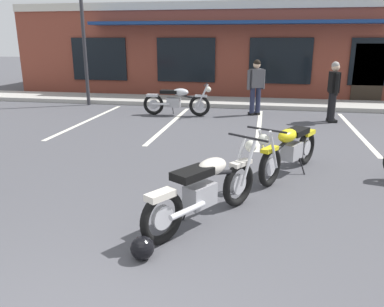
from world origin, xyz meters
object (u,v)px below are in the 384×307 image
Objects in this scene: motorcycle_green_cafe_racer at (289,149)px; motorcycle_foreground_classic at (206,188)px; helmet_on_pavement at (142,248)px; motorcycle_silver_naked at (177,100)px; parking_lot_lamp_post at (81,16)px; person_by_back_row at (333,88)px; person_in_shorts_foreground at (256,84)px.

motorcycle_foreground_classic is at bearing -118.89° from motorcycle_green_cafe_racer.
helmet_on_pavement is at bearing -118.59° from motorcycle_green_cafe_racer.
helmet_on_pavement is at bearing -79.77° from motorcycle_silver_naked.
parking_lot_lamp_post is at bearing 124.03° from motorcycle_foreground_classic.
motorcycle_foreground_classic reaches higher than helmet_on_pavement.
helmet_on_pavement is 0.06× the size of parking_lot_lamp_post.
motorcycle_silver_naked is at bearing 178.33° from person_by_back_row.
motorcycle_green_cafe_racer is at bearing -106.41° from person_by_back_row.
person_in_shorts_foreground reaches higher than motorcycle_green_cafe_racer.
person_in_shorts_foreground is (0.38, 7.43, 0.49)m from motorcycle_foreground_classic.
person_by_back_row is (2.52, 6.78, 0.49)m from motorcycle_foreground_classic.
person_by_back_row is at bearing -16.99° from person_in_shorts_foreground.
motorcycle_green_cafe_racer is 0.42× the size of parking_lot_lamp_post.
motorcycle_silver_naked is at bearing 122.44° from motorcycle_green_cafe_racer.
motorcycle_green_cafe_racer is 5.45m from person_in_shorts_foreground.
person_by_back_row is 8.36m from parking_lot_lamp_post.
person_in_shorts_foreground is 1.00× the size of person_by_back_row.
helmet_on_pavement is at bearing -117.97° from motorcycle_foreground_classic.
helmet_on_pavement is (-3.05, -7.77, -0.82)m from person_by_back_row.
parking_lot_lamp_post reaches higher than motorcycle_foreground_classic.
person_by_back_row reaches higher than motorcycle_foreground_classic.
motorcycle_silver_naked is 1.26× the size of person_in_shorts_foreground.
helmet_on_pavement is (-0.91, -8.43, -0.82)m from person_in_shorts_foreground.
parking_lot_lamp_post is at bearing 173.38° from person_in_shorts_foreground.
person_by_back_row is at bearing 73.59° from motorcycle_green_cafe_racer.
motorcycle_foreground_classic is 7.46m from person_in_shorts_foreground.
person_in_shorts_foreground reaches higher than helmet_on_pavement.
person_by_back_row reaches higher than helmet_on_pavement.
motorcycle_green_cafe_racer is (1.13, 2.05, 0.00)m from motorcycle_foreground_classic.
motorcycle_silver_naked is 4.49m from parking_lot_lamp_post.
person_by_back_row is 6.44× the size of helmet_on_pavement.
motorcycle_foreground_classic is 10.11m from parking_lot_lamp_post.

